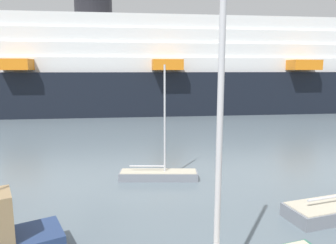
% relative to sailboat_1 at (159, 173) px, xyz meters
% --- Properties ---
extents(sailboat_1, '(5.01, 2.03, 7.11)m').
position_rel_sailboat_1_xyz_m(sailboat_1, '(0.00, 0.00, 0.00)').
color(sailboat_1, gray).
rests_on(sailboat_1, ground_plane).
extents(cruise_ship, '(117.67, 24.24, 20.68)m').
position_rel_sailboat_1_xyz_m(cruise_ship, '(15.88, 33.34, 6.25)').
color(cruise_ship, black).
rests_on(cruise_ship, ground_plane).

